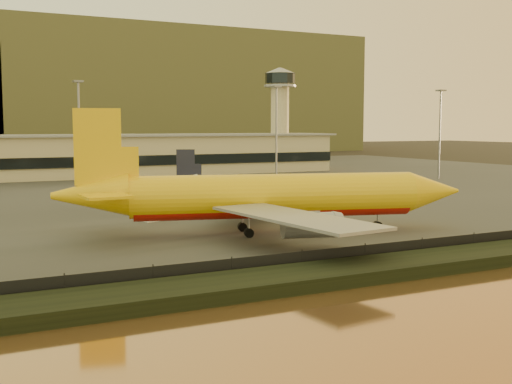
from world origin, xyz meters
TOP-DOWN VIEW (x-y plane):
  - ground at (0.00, 0.00)m, footprint 900.00×900.00m
  - embankment at (0.00, -17.00)m, footprint 320.00×7.00m
  - tarmac at (0.00, 95.00)m, footprint 320.00×220.00m
  - perimeter_fence at (0.00, -13.00)m, footprint 300.00×0.05m
  - terminal_building at (-14.52, 125.55)m, footprint 202.00×25.00m
  - control_tower at (70.00, 131.00)m, footprint 11.20×11.20m
  - apron_light_masts at (15.00, 75.00)m, footprint 152.20×12.20m
  - dhl_cargo_jet at (1.88, 9.90)m, footprint 57.69×55.26m
  - white_narrowbody_jet at (19.80, 50.45)m, footprint 34.69×32.80m
  - gse_vehicle_yellow at (14.16, 28.97)m, footprint 4.61×2.77m
  - gse_vehicle_white at (-8.35, 28.99)m, footprint 4.79×3.19m

SIDE VIEW (x-z plane):
  - ground at x=0.00m, z-range 0.00..0.00m
  - tarmac at x=0.00m, z-range 0.00..0.20m
  - embankment at x=0.00m, z-range 0.00..1.40m
  - gse_vehicle_yellow at x=14.16m, z-range 0.20..2.14m
  - gse_vehicle_white at x=-8.35m, z-range 0.20..2.18m
  - perimeter_fence at x=0.00m, z-range 0.20..2.40m
  - white_narrowbody_jet at x=19.80m, z-range -1.88..8.45m
  - dhl_cargo_jet at x=1.88m, z-range -3.32..14.15m
  - terminal_building at x=-14.52m, z-range -0.05..12.55m
  - apron_light_masts at x=15.00m, z-range 3.00..28.40m
  - control_tower at x=70.00m, z-range 3.91..39.41m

